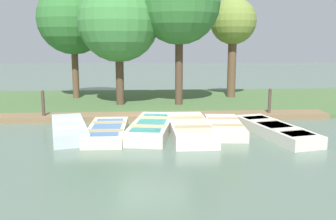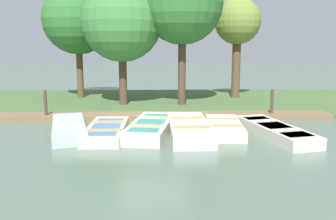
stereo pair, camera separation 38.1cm
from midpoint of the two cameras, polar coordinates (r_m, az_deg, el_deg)
name	(u,v)px [view 2 (the right image)]	position (r m, az deg, el deg)	size (l,w,h in m)	color
ground_plane	(153,126)	(13.12, -1.43, -2.46)	(80.00, 80.00, 0.00)	#566B5B
shore_bank	(154,102)	(18.01, -1.60, 1.28)	(8.00, 24.00, 0.14)	#476638
dock_walkway	(153,116)	(14.33, -1.49, -0.95)	(1.03, 13.56, 0.20)	brown
rowboat_0	(69,128)	(12.33, -14.01, -2.67)	(3.46, 1.76, 0.40)	#B2BCC1
rowboat_1	(106,131)	(11.87, -8.47, -3.13)	(3.06, 1.19, 0.33)	beige
rowboat_2	(151,127)	(12.00, -1.72, -2.67)	(3.59, 1.75, 0.41)	beige
rowboat_3	(189,128)	(11.84, 4.15, -2.82)	(3.58, 1.26, 0.43)	silver
rowboat_4	(224,127)	(12.35, 9.45, -2.58)	(2.90, 1.32, 0.35)	beige
rowboat_5	(275,131)	(12.18, 16.85, -3.02)	(3.71, 1.79, 0.37)	beige
mooring_post_near	(46,105)	(14.69, -17.44, 0.77)	(0.12, 0.12, 1.16)	#47382D
mooring_post_far	(272,103)	(14.90, 16.25, 0.96)	(0.12, 0.12, 1.16)	#47382D
park_tree_far_left	(78,19)	(19.21, -13.02, 13.33)	(3.44, 3.44, 5.73)	brown
park_tree_left	(122,22)	(16.75, -6.40, 13.22)	(3.51, 3.51, 5.54)	#4C3828
park_tree_center	(182,4)	(16.67, 2.88, 15.85)	(3.52, 3.52, 6.30)	#4C3828
park_tree_right	(237,23)	(19.15, 11.12, 12.86)	(2.28, 2.28, 5.06)	brown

